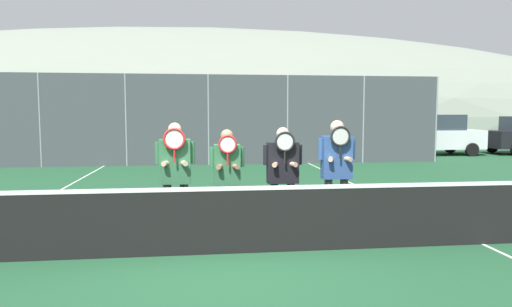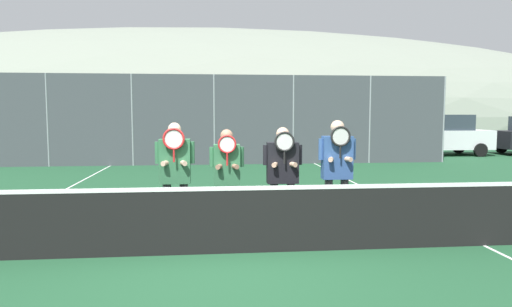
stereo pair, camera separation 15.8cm
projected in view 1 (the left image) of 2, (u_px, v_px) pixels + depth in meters
ground_plane at (224, 254)px, 6.30m from camera, size 120.00×120.00×0.00m
hill_distant at (203, 127)px, 64.28m from camera, size 125.78×69.88×24.46m
clubhouse_building at (223, 113)px, 25.75m from camera, size 14.40×5.50×3.86m
fence_back at (209, 120)px, 17.02m from camera, size 18.09×0.06×3.37m
tennis_net at (224, 219)px, 6.25m from camera, size 10.31×0.09×1.04m
court_line_left_sideline at (18, 214)px, 8.80m from camera, size 0.05×16.00×0.01m
court_line_right_sideline at (396, 204)px, 9.73m from camera, size 0.05×16.00×0.01m
player_leftmost at (175, 170)px, 6.97m from camera, size 0.60×0.34×1.79m
player_center_left at (227, 174)px, 7.15m from camera, size 0.54×0.34×1.69m
player_center_right at (283, 170)px, 7.28m from camera, size 0.63×0.34×1.72m
player_rightmost at (337, 165)px, 7.40m from camera, size 0.61×0.34×1.83m
car_far_left at (94, 137)px, 19.09m from camera, size 4.61×1.93×1.89m
car_left_of_center at (219, 138)px, 19.97m from camera, size 4.66×2.00×1.66m
car_center at (332, 135)px, 20.39m from camera, size 4.24×2.08×1.86m
car_right_of_center at (433, 135)px, 21.15m from camera, size 4.33×1.95×1.87m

